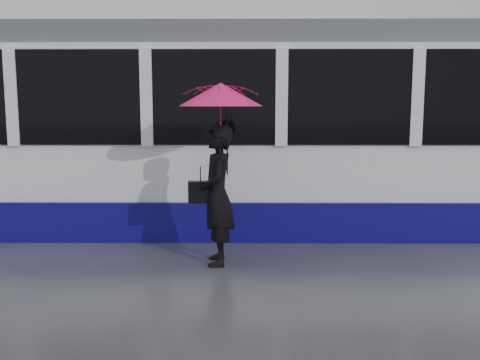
{
  "coord_description": "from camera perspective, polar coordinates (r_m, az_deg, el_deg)",
  "views": [
    {
      "loc": [
        0.59,
        -6.71,
        2.1
      ],
      "look_at": [
        0.54,
        0.34,
        1.1
      ],
      "focal_mm": 40.0,
      "sensor_mm": 36.0,
      "label": 1
    }
  ],
  "objects": [
    {
      "name": "woman",
      "position": [
        6.99,
        -2.43,
        -1.65
      ],
      "size": [
        0.5,
        0.71,
        1.84
      ],
      "primitive_type": "imported",
      "rotation": [
        0.0,
        0.0,
        -1.48
      ],
      "color": "black",
      "rests_on": "ground"
    },
    {
      "name": "handbag",
      "position": [
        7.02,
        -4.22,
        -1.26
      ],
      "size": [
        0.34,
        0.17,
        0.46
      ],
      "rotation": [
        0.0,
        0.0,
        0.09
      ],
      "color": "black",
      "rests_on": "ground"
    },
    {
      "name": "ground",
      "position": [
        7.05,
        -4.48,
        -9.27
      ],
      "size": [
        90.0,
        90.0,
        0.0
      ],
      "primitive_type": "plane",
      "color": "#2E2E33",
      "rests_on": "ground"
    },
    {
      "name": "tram",
      "position": [
        9.27,
        -5.45,
        5.18
      ],
      "size": [
        26.0,
        2.56,
        3.35
      ],
      "color": "white",
      "rests_on": "ground"
    },
    {
      "name": "rails",
      "position": [
        9.46,
        -3.2,
        -4.7
      ],
      "size": [
        34.0,
        1.51,
        0.02
      ],
      "color": "#3F3D38",
      "rests_on": "ground"
    },
    {
      "name": "umbrella",
      "position": [
        6.89,
        -2.07,
        7.37
      ],
      "size": [
        1.17,
        1.17,
        1.24
      ],
      "rotation": [
        0.0,
        0.0,
        0.09
      ],
      "color": "#F91557",
      "rests_on": "ground"
    }
  ]
}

